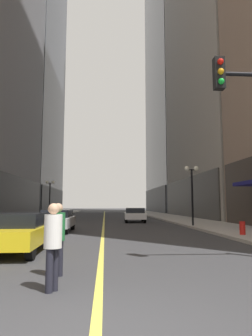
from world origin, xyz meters
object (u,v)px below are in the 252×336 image
car_silver (57,220)px  street_lamp_left_far (50,191)px  car_yellow (17,231)px  car_white (135,214)px  street_lamp_right_mid (192,182)px  pedestrian_in_white_shirt (53,240)px  pedestrian_in_green_parka (57,233)px  fire_hydrant_right (242,230)px

car_silver → street_lamp_left_far: 18.19m
car_yellow → car_white: size_ratio=1.03×
car_white → street_lamp_right_mid: 8.21m
car_white → pedestrian_in_white_shirt: size_ratio=2.52×
car_yellow → pedestrian_in_green_parka: pedestrian_in_green_parka is taller
car_silver → fire_hydrant_right: bearing=-22.3°
car_yellow → car_silver: 7.98m
car_yellow → car_white: (5.79, 17.85, -0.00)m
pedestrian_in_white_shirt → car_white: bearing=80.6°
car_yellow → street_lamp_left_far: street_lamp_left_far is taller
street_lamp_right_mid → street_lamp_left_far: bearing=131.0°
car_yellow → street_lamp_left_far: (-3.50, 25.63, 2.54)m
pedestrian_in_white_shirt → street_lamp_left_far: (-5.52, 30.48, 2.30)m
street_lamp_right_mid → fire_hydrant_right: size_ratio=5.54×
street_lamp_left_far → car_silver: bearing=-78.4°
car_yellow → street_lamp_left_far: 25.99m
car_silver → fire_hydrant_right: size_ratio=5.65×
pedestrian_in_green_parka → street_lamp_right_mid: street_lamp_right_mid is taller
pedestrian_in_green_parka → fire_hydrant_right: bearing=44.2°
street_lamp_right_mid → car_silver: bearing=-162.4°
car_silver → car_white: (5.65, 9.87, -0.00)m
street_lamp_left_far → car_yellow: bearing=-82.2°
pedestrian_in_white_shirt → street_lamp_right_mid: (7.28, 15.74, 2.30)m
pedestrian_in_white_shirt → street_lamp_right_mid: 17.49m
car_white → street_lamp_right_mid: street_lamp_right_mid is taller
pedestrian_in_white_shirt → street_lamp_right_mid: street_lamp_right_mid is taller
pedestrian_in_green_parka → street_lamp_right_mid: (7.38, 14.52, 2.29)m
car_silver → fire_hydrant_right: car_silver is taller
pedestrian_in_white_shirt → pedestrian_in_green_parka: size_ratio=1.00×
pedestrian_in_green_parka → car_yellow: bearing=117.8°
street_lamp_right_mid → fire_hydrant_right: street_lamp_right_mid is taller
street_lamp_left_far → fire_hydrant_right: (13.30, -21.61, -2.86)m
car_white → street_lamp_left_far: bearing=140.1°
car_yellow → pedestrian_in_white_shirt: 5.26m
street_lamp_left_far → fire_hydrant_right: street_lamp_left_far is taller
car_yellow → pedestrian_in_white_shirt: (2.02, -4.86, 0.24)m
pedestrian_in_green_parka → fire_hydrant_right: size_ratio=2.07×
car_silver → street_lamp_left_far: size_ratio=1.02×
car_silver → fire_hydrant_right: 10.45m
car_yellow → street_lamp_left_far: bearing=97.8°
car_silver → street_lamp_left_far: (-3.64, 17.65, 2.54)m
fire_hydrant_right → street_lamp_right_mid: bearing=94.2°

